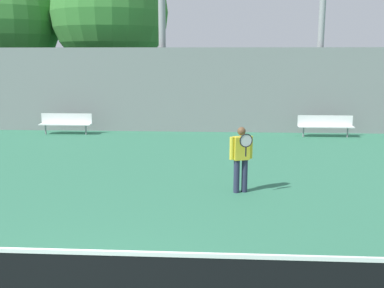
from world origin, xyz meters
name	(u,v)px	position (x,y,z in m)	size (l,w,h in m)	color
tennis_player	(241,156)	(2.43, 5.58, 0.87)	(0.54, 0.48, 1.55)	#282D47
bench_courtside_near	(325,124)	(6.09, 13.13, 0.51)	(2.14, 0.40, 0.83)	white
bench_courtside_far	(66,122)	(-4.31, 13.13, 0.51)	(2.09, 0.40, 0.83)	white
light_pole_near_left	(162,6)	(-0.53, 14.75, 5.18)	(0.90, 0.60, 9.20)	#939399
back_fence	(173,90)	(0.00, 14.01, 1.74)	(31.33, 0.06, 3.48)	gray
tree_green_broad	(9,23)	(-8.47, 17.62, 4.73)	(4.89, 4.89, 7.20)	brown
tree_dark_dense	(110,13)	(-3.38, 17.51, 5.15)	(5.60, 5.60, 7.97)	brown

